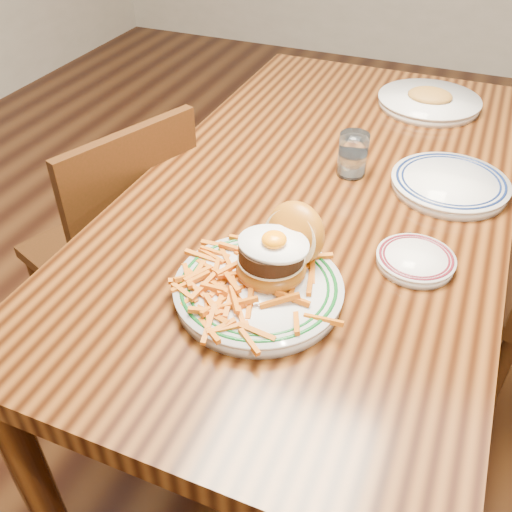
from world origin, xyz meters
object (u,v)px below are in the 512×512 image
at_px(chair_left, 121,246).
at_px(table, 322,215).
at_px(main_plate, 265,275).
at_px(side_plate, 416,259).

bearing_deg(chair_left, table, 30.02).
distance_m(table, main_plate, 0.43).
bearing_deg(side_plate, main_plate, -134.24).
height_order(table, side_plate, side_plate).
bearing_deg(table, main_plate, -88.88).
distance_m(chair_left, side_plate, 0.88).
bearing_deg(main_plate, side_plate, 52.63).
relative_size(table, main_plate, 4.86).
xyz_separation_m(chair_left, side_plate, (0.81, -0.13, 0.30)).
distance_m(table, side_plate, 0.35).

